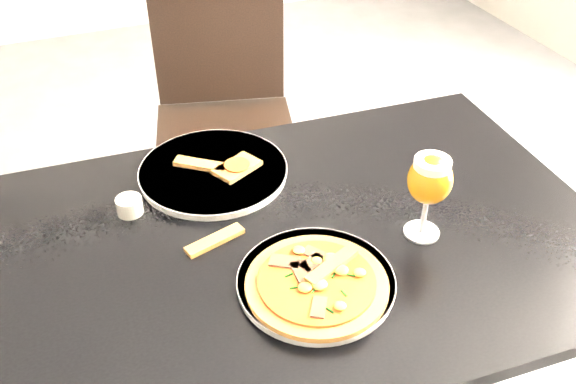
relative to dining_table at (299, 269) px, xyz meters
name	(u,v)px	position (x,y,z in m)	size (l,w,h in m)	color
dining_table	(299,269)	(0.00, 0.00, 0.00)	(1.24, 0.86, 0.75)	black
chair_far	(224,114)	(0.11, 0.88, -0.14)	(0.53, 0.53, 0.94)	black
plate_main	(316,282)	(-0.02, -0.14, 0.10)	(0.28, 0.28, 0.01)	silver
pizza	(317,283)	(-0.03, -0.15, 0.11)	(0.25, 0.25, 0.03)	#A05926
plate_second	(213,172)	(-0.10, 0.26, 0.10)	(0.32, 0.32, 0.02)	silver
crust_scraps	(225,166)	(-0.07, 0.25, 0.11)	(0.18, 0.14, 0.01)	#A05926
loose_crust	(215,240)	(-0.16, 0.04, 0.09)	(0.12, 0.03, 0.01)	#A05926
sauce_cup	(129,205)	(-0.29, 0.19, 0.11)	(0.05, 0.05, 0.04)	beige
beer_glass	(430,180)	(0.22, -0.08, 0.22)	(0.08, 0.08, 0.18)	silver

